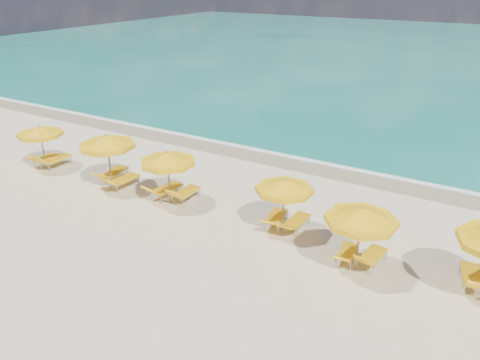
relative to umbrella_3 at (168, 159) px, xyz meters
The scene contains 21 objects.
ground_plane 3.40m from the umbrella_3, ahead, with size 120.00×120.00×0.00m, color beige.
ocean 47.85m from the umbrella_3, 86.73° to the left, with size 120.00×80.00×0.30m, color #136E5D.
wet_sand_band 7.89m from the umbrella_3, 69.05° to the left, with size 120.00×2.60×0.01m, color tan.
foam_line 8.62m from the umbrella_3, 71.00° to the left, with size 120.00×1.20×0.03m, color white.
whitecap_near 17.16m from the umbrella_3, 101.06° to the left, with size 14.00×0.36×0.05m, color white.
umbrella_1 7.90m from the umbrella_3, behind, with size 2.35×2.35×2.22m.
umbrella_2 3.33m from the umbrella_3, behind, with size 3.02×3.02×2.53m.
umbrella_3 is the anchor object (origin of this frame).
umbrella_4 5.19m from the umbrella_3, ahead, with size 2.85×2.85×2.20m.
umbrella_5 8.41m from the umbrella_3, ahead, with size 2.88×2.88×2.37m.
lounger_1_left 8.45m from the umbrella_3, behind, with size 0.83×1.69×0.72m.
lounger_1_right 7.70m from the umbrella_3, behind, with size 0.75×1.97×0.97m.
lounger_2_left 4.16m from the umbrella_3, behind, with size 1.00×2.09×0.84m.
lounger_2_right 3.30m from the umbrella_3, behind, with size 0.80×1.94×0.91m.
lounger_3_left 1.86m from the umbrella_3, 146.68° to the left, with size 0.90×1.98×0.87m.
lounger_3_right 1.89m from the umbrella_3, 48.49° to the left, with size 0.64×1.78×0.88m.
lounger_4_left 5.11m from the umbrella_3, ahead, with size 0.89×1.91×0.76m.
lounger_4_right 5.88m from the umbrella_3, ahead, with size 0.64×1.83×0.65m.
lounger_5_left 8.15m from the umbrella_3, ahead, with size 0.71×1.70×0.72m.
lounger_5_right 8.92m from the umbrella_3, ahead, with size 0.78×1.76×0.84m.
lounger_6_left 11.89m from the umbrella_3, ahead, with size 0.96×1.92×0.90m.
Camera 1 is at (8.92, -13.61, 9.02)m, focal length 35.00 mm.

